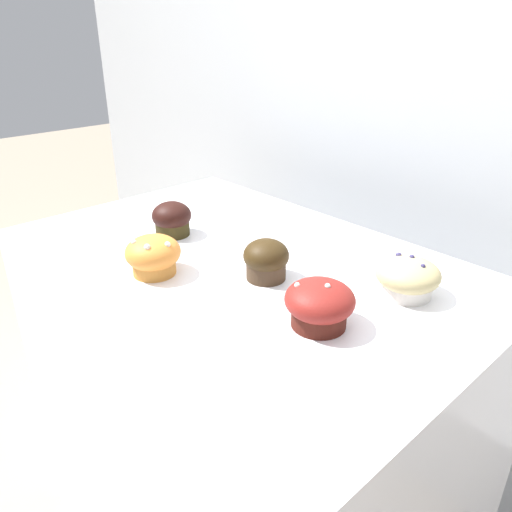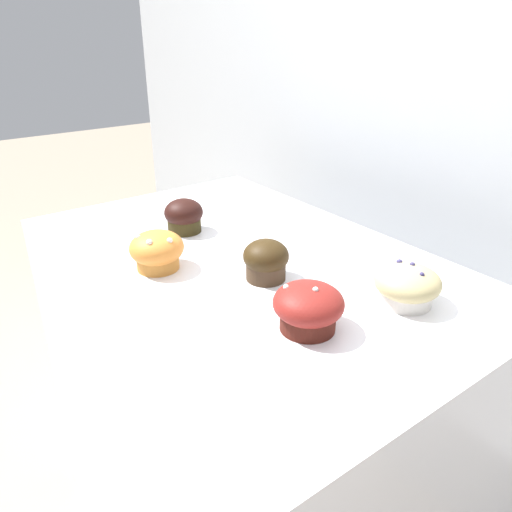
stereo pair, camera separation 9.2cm
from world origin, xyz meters
name	(u,v)px [view 1 (the left image)]	position (x,y,z in m)	size (l,w,h in m)	color
wall_back	(404,191)	(0.00, 0.60, 0.90)	(3.20, 0.10, 1.80)	#B2B7BC
display_counter	(244,423)	(0.00, 0.00, 0.44)	(1.00, 0.64, 0.89)	silver
muffin_front_center	(320,304)	(0.27, -0.07, 0.93)	(0.11, 0.11, 0.08)	#471911
muffin_back_left	(266,260)	(0.09, -0.02, 0.93)	(0.09, 0.09, 0.08)	#3F2E1E
muffin_back_right	(172,219)	(-0.20, -0.03, 0.93)	(0.09, 0.09, 0.08)	#2F2811
muffin_front_left	(407,277)	(0.31, 0.11, 0.92)	(0.11, 0.11, 0.07)	silver
muffin_front_right	(153,255)	(-0.06, -0.17, 0.93)	(0.11, 0.11, 0.08)	#C98034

